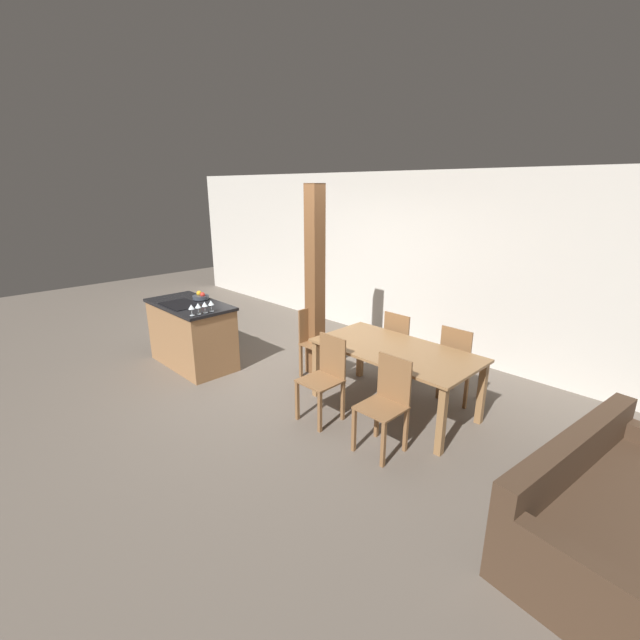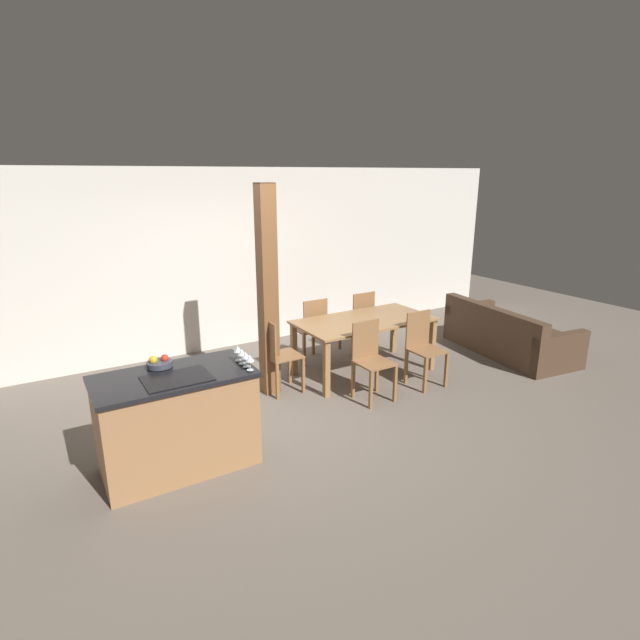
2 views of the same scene
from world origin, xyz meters
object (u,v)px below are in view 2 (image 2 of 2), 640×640
object	(u,v)px
wine_glass_near	(250,359)
dining_chair_near_left	(371,359)
timber_post	(268,293)
dining_chair_far_right	(359,320)
fruit_bowl	(159,363)
wine_glass_far	(242,352)
dining_table	(364,326)
dining_chair_near_right	(423,347)
kitchen_island	(177,421)
couch	(508,336)
dining_chair_head_end	(278,354)
dining_chair_far_left	(311,328)
wine_glass_middle	(246,355)
wine_glass_end	(238,350)

from	to	relation	value
wine_glass_near	dining_chair_near_left	bearing A→B (deg)	17.93
wine_glass_near	timber_post	world-z (taller)	timber_post
wine_glass_near	dining_chair_far_right	distance (m)	3.32
fruit_bowl	timber_post	xyz separation A→B (m)	(1.49, 0.85, 0.29)
wine_glass_far	dining_table	bearing A→B (deg)	26.55
dining_chair_far_right	dining_chair_near_right	bearing A→B (deg)	90.00
fruit_bowl	kitchen_island	bearing A→B (deg)	-74.38
kitchen_island	fruit_bowl	bearing A→B (deg)	105.62
kitchen_island	couch	world-z (taller)	kitchen_island
dining_table	dining_chair_head_end	bearing A→B (deg)	-180.00
dining_chair_far_left	wine_glass_near	bearing A→B (deg)	48.13
dining_chair_near_left	timber_post	xyz separation A→B (m)	(-0.96, 0.77, 0.76)
kitchen_island	wine_glass_far	distance (m)	0.84
fruit_bowl	dining_chair_head_end	bearing A→B (deg)	26.33
wine_glass_near	dining_chair_far_right	xyz separation A→B (m)	(2.60, 1.98, -0.54)
wine_glass_middle	timber_post	bearing A→B (deg)	56.86
dining_table	dining_chair_near_left	size ratio (longest dim) A/B	1.96
dining_chair_near_left	dining_chair_far_right	bearing A→B (deg)	59.64
couch	timber_post	distance (m)	3.84
fruit_bowl	wine_glass_near	xyz separation A→B (m)	(0.67, -0.50, 0.07)
wine_glass_end	dining_chair_near_right	distance (m)	2.68
dining_table	dining_chair_near_left	xyz separation A→B (m)	(-0.41, -0.70, -0.15)
kitchen_island	wine_glass_far	xyz separation A→B (m)	(0.61, -0.10, 0.57)
wine_glass_near	dining_chair_near_left	distance (m)	1.95
wine_glass_near	wine_glass_middle	distance (m)	0.09
dining_chair_far_right	timber_post	size ratio (longest dim) A/B	0.37
kitchen_island	dining_chair_near_left	world-z (taller)	dining_chair_near_left
wine_glass_far	dining_chair_near_right	distance (m)	2.69
fruit_bowl	wine_glass_end	size ratio (longest dim) A/B	1.59
dining_table	dining_chair_near_right	xyz separation A→B (m)	(0.41, -0.70, -0.15)
wine_glass_end	couch	distance (m)	4.58
dining_chair_near_right	wine_glass_middle	bearing A→B (deg)	-169.49
kitchen_island	timber_post	size ratio (longest dim) A/B	0.55
fruit_bowl	wine_glass_near	bearing A→B (deg)	-36.88
wine_glass_near	wine_glass_end	size ratio (longest dim) A/B	1.00
wine_glass_far	dining_chair_near_left	world-z (taller)	wine_glass_far
fruit_bowl	dining_table	distance (m)	2.98
dining_chair_near_left	dining_chair_head_end	distance (m)	1.13
kitchen_island	dining_table	size ratio (longest dim) A/B	0.75
dining_chair_far_right	dining_chair_head_end	distance (m)	1.84
dining_chair_near_left	timber_post	distance (m)	1.45
wine_glass_near	wine_glass_end	world-z (taller)	same
dining_chair_head_end	dining_chair_near_left	bearing A→B (deg)	-128.76
dining_table	dining_chair_near_right	bearing A→B (deg)	-59.64
dining_chair_near_right	dining_chair_head_end	xyz separation A→B (m)	(-1.70, 0.70, 0.00)
wine_glass_near	couch	size ratio (longest dim) A/B	0.07
wine_glass_far	wine_glass_end	bearing A→B (deg)	90.00
wine_glass_end	dining_chair_far_right	distance (m)	3.16
dining_table	dining_chair_head_end	xyz separation A→B (m)	(-1.29, -0.00, -0.15)
wine_glass_far	dining_chair_far_left	size ratio (longest dim) A/B	0.15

